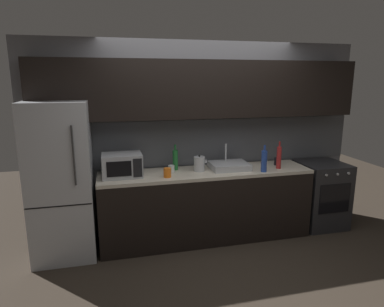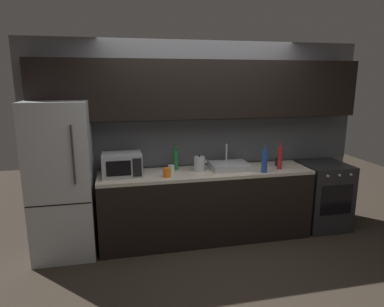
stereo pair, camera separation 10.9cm
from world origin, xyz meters
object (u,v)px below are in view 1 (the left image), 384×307
object	(u,v)px
kettle	(199,164)
wine_bottle_blue	(264,161)
refrigerator	(62,181)
wine_bottle_red	(279,157)
oven_range	(321,194)
mug_orange	(167,173)
wine_bottle_green	(175,159)
mug_dark	(277,161)
microwave	(122,165)
mug_clear	(171,169)

from	to	relation	value
kettle	wine_bottle_blue	bearing A→B (deg)	-16.31
refrigerator	wine_bottle_red	world-z (taller)	refrigerator
oven_range	kettle	bearing A→B (deg)	179.31
wine_bottle_blue	mug_orange	xyz separation A→B (m)	(-1.20, 0.05, -0.08)
refrigerator	mug_orange	size ratio (longest dim) A/B	16.51
oven_range	wine_bottle_blue	world-z (taller)	wine_bottle_blue
wine_bottle_red	wine_bottle_green	size ratio (longest dim) A/B	1.09
oven_range	mug_dark	size ratio (longest dim) A/B	8.94
microwave	wine_bottle_red	xyz separation A→B (m)	(1.96, -0.13, 0.01)
wine_bottle_blue	mug_clear	size ratio (longest dim) A/B	3.86
wine_bottle_green	microwave	bearing A→B (deg)	-168.14
microwave	wine_bottle_green	distance (m)	0.68
wine_bottle_blue	wine_bottle_red	bearing A→B (deg)	21.21
wine_bottle_green	refrigerator	bearing A→B (deg)	-173.31
wine_bottle_green	wine_bottle_blue	distance (m)	1.10
refrigerator	wine_bottle_green	xyz separation A→B (m)	(1.34, 0.16, 0.13)
refrigerator	wine_bottle_green	bearing A→B (deg)	6.69
microwave	mug_clear	distance (m)	0.60
refrigerator	kettle	xyz separation A→B (m)	(1.62, 0.02, 0.09)
oven_range	mug_dark	world-z (taller)	mug_dark
microwave	kettle	size ratio (longest dim) A/B	2.23
microwave	wine_bottle_blue	distance (m)	1.72
microwave	mug_orange	distance (m)	0.54
wine_bottle_green	mug_dark	bearing A→B (deg)	-4.22
microwave	wine_bottle_blue	bearing A→B (deg)	-7.44
oven_range	wine_bottle_green	size ratio (longest dim) A/B	2.79
mug_dark	mug_clear	distance (m)	1.43
mug_orange	mug_clear	distance (m)	0.21
mug_dark	microwave	bearing A→B (deg)	-178.90
kettle	wine_bottle_blue	size ratio (longest dim) A/B	0.62
refrigerator	mug_dark	bearing A→B (deg)	1.21
oven_range	wine_bottle_red	world-z (taller)	wine_bottle_red
mug_dark	mug_orange	xyz separation A→B (m)	(-1.52, -0.21, 0.00)
kettle	mug_clear	bearing A→B (deg)	175.68
refrigerator	kettle	distance (m)	1.62
kettle	wine_bottle_green	distance (m)	0.31
wine_bottle_red	mug_clear	bearing A→B (deg)	173.61
mug_clear	mug_orange	bearing A→B (deg)	-112.80
kettle	wine_bottle_blue	xyz separation A→B (m)	(0.77, -0.22, 0.05)
wine_bottle_green	wine_bottle_blue	bearing A→B (deg)	-19.13
mug_dark	refrigerator	bearing A→B (deg)	-178.79
wine_bottle_green	wine_bottle_blue	world-z (taller)	wine_bottle_blue
wine_bottle_red	mug_clear	xyz separation A→B (m)	(-1.37, 0.15, -0.10)
oven_range	mug_clear	world-z (taller)	mug_clear
refrigerator	wine_bottle_green	size ratio (longest dim) A/B	5.57
mug_dark	kettle	bearing A→B (deg)	-178.02
microwave	mug_orange	xyz separation A→B (m)	(0.51, -0.17, -0.08)
mug_dark	mug_clear	size ratio (longest dim) A/B	1.16
oven_range	wine_bottle_blue	distance (m)	1.17
refrigerator	oven_range	distance (m)	3.40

